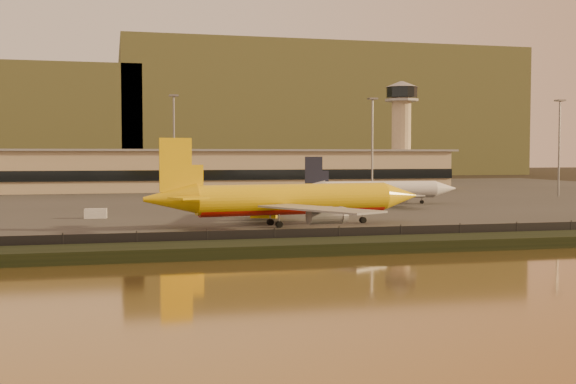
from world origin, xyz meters
The scene contains 12 objects.
ground centered at (0.00, 0.00, 0.00)m, with size 900.00×900.00×0.00m, color black.
embankment centered at (0.00, -17.00, 0.70)m, with size 320.00×7.00×1.40m, color black.
tarmac centered at (0.00, 95.00, 0.10)m, with size 320.00×220.00×0.20m, color #2D2D2D.
perimeter_fence centered at (0.00, -13.00, 1.30)m, with size 300.00×0.05×2.20m, color black.
terminal_building centered at (-14.52, 125.55, 6.25)m, with size 202.00×25.00×12.60m.
control_tower centered at (70.00, 131.00, 21.66)m, with size 11.20×11.20×35.50m.
apron_light_masts centered at (15.00, 75.00, 15.70)m, with size 152.20×12.20×25.40m.
distant_hills centered at (-20.74, 340.00, 31.39)m, with size 470.00×160.00×70.00m.
dhl_cargo_jet centered at (1.97, 12.08, 4.22)m, with size 45.05×43.81×13.45m.
white_narrowbody_jet centered at (32.63, 54.70, 3.35)m, with size 36.78×35.80×10.56m.
gse_vehicle_yellow centered at (0.95, 26.60, 1.21)m, with size 4.50×2.02×2.02m, color #DEB30B.
gse_vehicle_white centered at (-27.47, 32.77, 1.04)m, with size 3.75×1.69×1.69m, color white.
Camera 1 is at (-24.60, -95.88, 11.28)m, focal length 45.00 mm.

